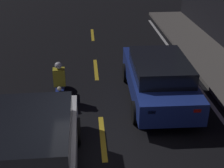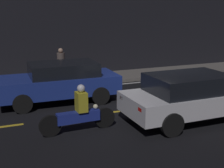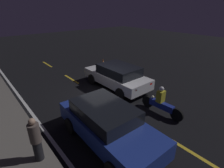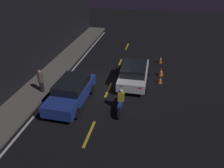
# 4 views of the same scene
# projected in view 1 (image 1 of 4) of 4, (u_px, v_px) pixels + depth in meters

# --- Properties ---
(ground_plane) EXTENTS (56.00, 56.00, 0.00)m
(ground_plane) POSITION_uv_depth(u_px,v_px,m) (105.00, 163.00, 7.39)
(ground_plane) COLOR black
(lane_dash_a) EXTENTS (2.00, 0.14, 0.01)m
(lane_dash_a) POSITION_uv_depth(u_px,v_px,m) (92.00, 35.00, 16.31)
(lane_dash_a) COLOR gold
(lane_dash_a) RESTS_ON ground
(lane_dash_b) EXTENTS (2.00, 0.14, 0.01)m
(lane_dash_b) POSITION_uv_depth(u_px,v_px,m) (96.00, 69.00, 12.30)
(lane_dash_b) COLOR gold
(lane_dash_b) RESTS_ON ground
(lane_dash_c) EXTENTS (2.00, 0.14, 0.01)m
(lane_dash_c) POSITION_uv_depth(u_px,v_px,m) (103.00, 137.00, 8.28)
(lane_dash_c) COLOR gold
(lane_dash_c) RESTS_ON ground
(sedan_blue) EXTENTS (4.45, 2.02, 1.47)m
(sedan_blue) POSITION_uv_depth(u_px,v_px,m) (158.00, 77.00, 9.81)
(sedan_blue) COLOR navy
(sedan_blue) RESTS_ON ground
(sedan_white) EXTENTS (4.42, 2.02, 1.46)m
(sedan_white) POSITION_uv_depth(u_px,v_px,m) (32.00, 152.00, 6.54)
(sedan_white) COLOR silver
(sedan_white) RESTS_ON ground
(motorcycle) EXTENTS (2.21, 0.37, 1.37)m
(motorcycle) POSITION_uv_depth(u_px,v_px,m) (60.00, 85.00, 9.83)
(motorcycle) COLOR black
(motorcycle) RESTS_ON ground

